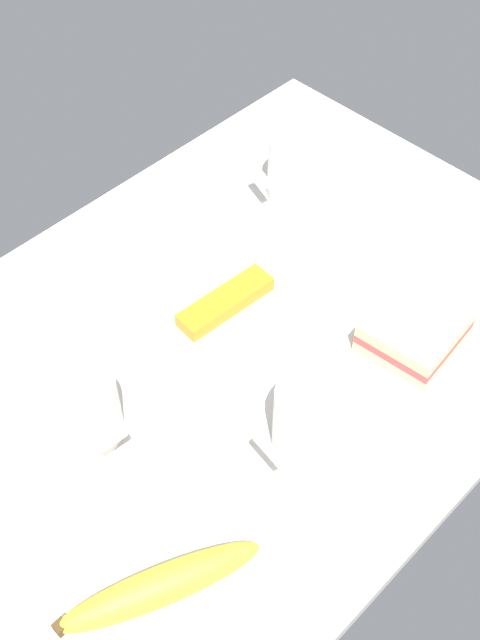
{
  "coord_description": "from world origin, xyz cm",
  "views": [
    {
      "loc": [
        43.89,
        43.36,
        79.56
      ],
      "look_at": [
        0.0,
        0.0,
        5.0
      ],
      "focal_mm": 45.35,
      "sensor_mm": 36.0,
      "label": 1
    }
  ],
  "objects_px": {
    "banana": "(160,586)",
    "coffee_mug_milky": "(317,420)",
    "coffee_mug_black": "(83,408)",
    "sandwich_main": "(414,331)",
    "snack_bar": "(226,302)",
    "coffee_mug_spare": "(299,166)"
  },
  "relations": [
    {
      "from": "coffee_mug_spare",
      "to": "snack_bar",
      "type": "relative_size",
      "value": 0.84
    },
    {
      "from": "coffee_mug_black",
      "to": "coffee_mug_milky",
      "type": "height_order",
      "value": "coffee_mug_milky"
    },
    {
      "from": "coffee_mug_black",
      "to": "coffee_mug_spare",
      "type": "height_order",
      "value": "coffee_mug_spare"
    },
    {
      "from": "coffee_mug_black",
      "to": "coffee_mug_spare",
      "type": "bearing_deg",
      "value": -167.57
    },
    {
      "from": "coffee_mug_spare",
      "to": "banana",
      "type": "height_order",
      "value": "coffee_mug_spare"
    },
    {
      "from": "coffee_mug_black",
      "to": "snack_bar",
      "type": "height_order",
      "value": "coffee_mug_black"
    },
    {
      "from": "banana",
      "to": "coffee_mug_milky",
      "type": "bearing_deg",
      "value": -178.58
    },
    {
      "from": "banana",
      "to": "sandwich_main",
      "type": "bearing_deg",
      "value": -177.84
    },
    {
      "from": "coffee_mug_black",
      "to": "sandwich_main",
      "type": "bearing_deg",
      "value": 153.12
    },
    {
      "from": "sandwich_main",
      "to": "banana",
      "type": "bearing_deg",
      "value": 2.16
    },
    {
      "from": "sandwich_main",
      "to": "banana",
      "type": "xyz_separation_m",
      "value": [
        0.42,
        0.02,
        -0.0
      ]
    },
    {
      "from": "sandwich_main",
      "to": "coffee_mug_milky",
      "type": "bearing_deg",
      "value": 3.04
    },
    {
      "from": "coffee_mug_spare",
      "to": "coffee_mug_milky",
      "type": "bearing_deg",
      "value": 44.67
    },
    {
      "from": "snack_bar",
      "to": "coffee_mug_spare",
      "type": "bearing_deg",
      "value": -156.21
    },
    {
      "from": "coffee_mug_spare",
      "to": "sandwich_main",
      "type": "height_order",
      "value": "coffee_mug_spare"
    },
    {
      "from": "sandwich_main",
      "to": "snack_bar",
      "type": "distance_m",
      "value": 0.23
    },
    {
      "from": "snack_bar",
      "to": "coffee_mug_milky",
      "type": "bearing_deg",
      "value": 75.28
    },
    {
      "from": "banana",
      "to": "snack_bar",
      "type": "distance_m",
      "value": 0.37
    },
    {
      "from": "coffee_mug_spare",
      "to": "banana",
      "type": "bearing_deg",
      "value": 29.49
    },
    {
      "from": "coffee_mug_milky",
      "to": "coffee_mug_spare",
      "type": "bearing_deg",
      "value": -135.33
    },
    {
      "from": "sandwich_main",
      "to": "banana",
      "type": "height_order",
      "value": "sandwich_main"
    },
    {
      "from": "coffee_mug_black",
      "to": "snack_bar",
      "type": "xyz_separation_m",
      "value": [
        -0.24,
        -0.02,
        -0.04
      ]
    }
  ]
}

